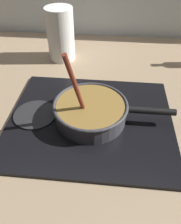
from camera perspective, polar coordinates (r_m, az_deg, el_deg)
The scene contains 6 objects.
ground at distance 0.79m, azimuth -10.66°, elevation -5.54°, with size 2.40×1.60×0.04m, color #9E8466.
hob_plate at distance 0.79m, azimuth -0.00°, elevation -2.03°, with size 0.56×0.48×0.01m, color black.
burner_ring at distance 0.78m, azimuth -0.00°, elevation -1.50°, with size 0.17×0.17×0.01m, color #592D0C.
spare_burner at distance 0.82m, azimuth -13.65°, elevation -0.59°, with size 0.15×0.15×0.01m, color #262628.
cooking_pan at distance 0.76m, azimuth 0.13°, elevation 0.29°, with size 0.40×0.25×0.28m.
paper_towel_roll at distance 1.12m, azimuth -7.49°, elevation 18.65°, with size 0.12×0.12×0.24m, color white.
Camera 1 is at (0.20, -0.51, 0.55)m, focal length 36.60 mm.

